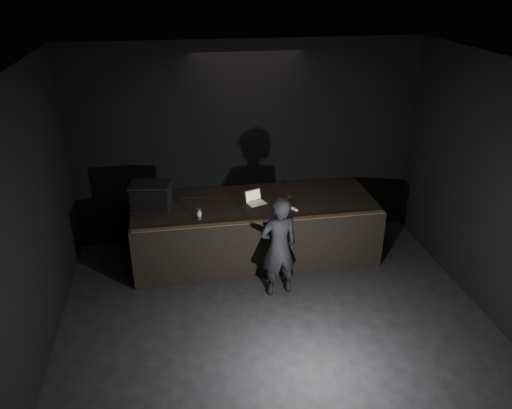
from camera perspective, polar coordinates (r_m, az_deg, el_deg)
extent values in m
plane|color=black|center=(6.58, 3.95, -17.88)|extent=(7.00, 7.00, 0.00)
cube|color=black|center=(8.67, -1.02, 6.92)|extent=(6.00, 0.10, 3.50)
cube|color=black|center=(5.68, -26.61, -6.64)|extent=(0.10, 7.00, 3.50)
cube|color=black|center=(4.90, 5.21, 13.46)|extent=(6.00, 7.00, 0.04)
cube|color=black|center=(8.47, -0.17, -2.77)|extent=(4.00, 1.50, 1.00)
cube|color=brown|center=(7.62, 0.71, -1.92)|extent=(3.92, 0.10, 0.01)
cube|color=black|center=(8.14, -11.93, 0.98)|extent=(0.69, 0.53, 0.42)
cube|color=black|center=(7.94, -12.20, 0.29)|extent=(0.59, 0.11, 0.36)
cylinder|color=black|center=(8.45, -9.31, 0.66)|extent=(1.02, 0.07, 0.02)
cube|color=white|center=(8.18, 0.10, 0.12)|extent=(0.34, 0.29, 0.01)
cube|color=silver|center=(8.18, 0.10, 0.17)|extent=(0.27, 0.19, 0.00)
cube|color=white|center=(8.24, -0.35, 1.07)|extent=(0.29, 0.16, 0.18)
cube|color=#E88D44|center=(8.23, -0.32, 1.05)|extent=(0.25, 0.13, 0.15)
cylinder|color=silver|center=(7.71, -6.52, -1.06)|extent=(0.07, 0.07, 0.17)
cylinder|color=#1C3A9B|center=(7.71, -6.52, -1.02)|extent=(0.07, 0.07, 0.08)
cylinder|color=red|center=(7.73, -6.50, -1.31)|extent=(0.07, 0.07, 0.01)
cylinder|color=white|center=(8.32, 3.78, 0.82)|extent=(0.08, 0.08, 0.09)
cube|color=silver|center=(8.00, 4.37, -0.51)|extent=(0.10, 0.15, 0.03)
imported|color=black|center=(7.36, 2.61, -4.84)|extent=(0.64, 0.48, 1.59)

